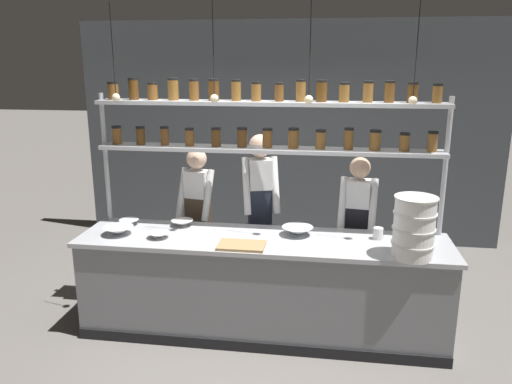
{
  "coord_description": "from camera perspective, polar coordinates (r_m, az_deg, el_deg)",
  "views": [
    {
      "loc": [
        0.55,
        -4.16,
        2.45
      ],
      "look_at": [
        -0.09,
        0.2,
        1.29
      ],
      "focal_mm": 35.0,
      "sensor_mm": 36.0,
      "label": 1
    }
  ],
  "objects": [
    {
      "name": "prep_bowl_near_left",
      "position": [
        4.97,
        -14.32,
        -3.38
      ],
      "size": [
        0.19,
        0.19,
        0.05
      ],
      "color": "silver",
      "rests_on": "prep_counter"
    },
    {
      "name": "pendant_light_row",
      "position": [
        4.21,
        0.41,
        11.27
      ],
      "size": [
        2.56,
        0.07,
        0.82
      ],
      "color": "black"
    },
    {
      "name": "serving_cup_front",
      "position": [
        4.56,
        13.77,
        -4.63
      ],
      "size": [
        0.09,
        0.09,
        0.11
      ],
      "color": "silver",
      "rests_on": "prep_counter"
    },
    {
      "name": "chef_right",
      "position": [
        4.98,
        11.46,
        -3.77
      ],
      "size": [
        0.39,
        0.31,
        1.57
      ],
      "rotation": [
        0.0,
        0.0,
        -0.14
      ],
      "color": "black",
      "rests_on": "ground_plane"
    },
    {
      "name": "spice_shelf_unit",
      "position": [
        4.56,
        1.22,
        7.38
      ],
      "size": [
        3.2,
        0.28,
        2.3
      ],
      "color": "#B7BABF",
      "rests_on": "ground_plane"
    },
    {
      "name": "ground_plane",
      "position": [
        4.86,
        0.7,
        -15.56
      ],
      "size": [
        40.0,
        40.0,
        0.0
      ],
      "primitive_type": "plane",
      "color": "slate"
    },
    {
      "name": "back_wall",
      "position": [
        6.87,
        3.65,
        6.65
      ],
      "size": [
        5.72,
        0.12,
        2.98
      ],
      "primitive_type": "cube",
      "color": "#4C5156",
      "rests_on": "ground_plane"
    },
    {
      "name": "cutting_board",
      "position": [
        4.27,
        -1.66,
        -6.13
      ],
      "size": [
        0.4,
        0.26,
        0.02
      ],
      "color": "#A88456",
      "rests_on": "prep_counter"
    },
    {
      "name": "chef_left",
      "position": [
        5.17,
        -6.65,
        -2.6
      ],
      "size": [
        0.4,
        0.33,
        1.61
      ],
      "rotation": [
        0.0,
        0.0,
        -0.21
      ],
      "color": "black",
      "rests_on": "ground_plane"
    },
    {
      "name": "prep_bowl_center_back",
      "position": [
        4.55,
        4.77,
        -4.48
      ],
      "size": [
        0.29,
        0.29,
        0.08
      ],
      "color": "silver",
      "rests_on": "prep_counter"
    },
    {
      "name": "chef_center",
      "position": [
        5.03,
        0.46,
        -1.72
      ],
      "size": [
        0.42,
        0.35,
        1.76
      ],
      "rotation": [
        0.0,
        0.0,
        0.3
      ],
      "color": "black",
      "rests_on": "ground_plane"
    },
    {
      "name": "prep_bowl_near_right",
      "position": [
        4.72,
        -15.46,
        -4.28
      ],
      "size": [
        0.27,
        0.27,
        0.08
      ],
      "color": "silver",
      "rests_on": "prep_counter"
    },
    {
      "name": "prep_bowl_center_front",
      "position": [
        4.55,
        -11.01,
        -4.88
      ],
      "size": [
        0.2,
        0.2,
        0.05
      ],
      "color": "silver",
      "rests_on": "prep_counter"
    },
    {
      "name": "container_stack",
      "position": [
        4.16,
        17.6,
        -3.88
      ],
      "size": [
        0.34,
        0.34,
        0.51
      ],
      "color": "white",
      "rests_on": "prep_counter"
    },
    {
      "name": "prep_counter",
      "position": [
        4.64,
        0.71,
        -10.67
      ],
      "size": [
        3.32,
        0.76,
        0.92
      ],
      "color": "gray",
      "rests_on": "ground_plane"
    },
    {
      "name": "prep_bowl_far_left",
      "position": [
        4.84,
        -8.42,
        -3.54
      ],
      "size": [
        0.21,
        0.21,
        0.06
      ],
      "color": "silver",
      "rests_on": "prep_counter"
    }
  ]
}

